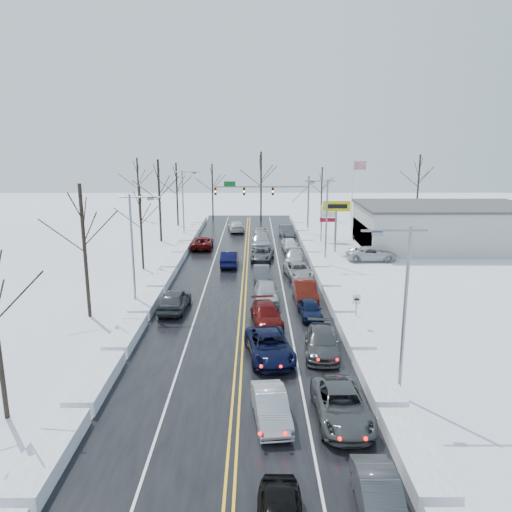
{
  "coord_description": "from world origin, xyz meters",
  "views": [
    {
      "loc": [
        0.96,
        -41.65,
        13.19
      ],
      "look_at": [
        1.09,
        3.18,
        2.5
      ],
      "focal_mm": 35.0,
      "sensor_mm": 36.0,
      "label": 1
    }
  ],
  "objects_px": {
    "flagpole": "(354,189)",
    "oncoming_car_0": "(230,266)",
    "tires_plus_sign": "(336,210)",
    "dealership_building": "(444,226)",
    "traffic_signal_mast": "(272,194)"
  },
  "relations": [
    {
      "from": "dealership_building",
      "to": "tires_plus_sign",
      "type": "bearing_deg",
      "value": -171.53
    },
    {
      "from": "flagpole",
      "to": "oncoming_car_0",
      "type": "bearing_deg",
      "value": -129.1
    },
    {
      "from": "dealership_building",
      "to": "oncoming_car_0",
      "type": "distance_m",
      "value": 27.22
    },
    {
      "from": "tires_plus_sign",
      "to": "dealership_building",
      "type": "distance_m",
      "value": 13.82
    },
    {
      "from": "flagpole",
      "to": "oncoming_car_0",
      "type": "height_order",
      "value": "flagpole"
    },
    {
      "from": "traffic_signal_mast",
      "to": "oncoming_car_0",
      "type": "xyz_separation_m",
      "value": [
        -5.12,
        -18.72,
        -5.48
      ]
    },
    {
      "from": "oncoming_car_0",
      "to": "flagpole",
      "type": "bearing_deg",
      "value": -128.72
    },
    {
      "from": "tires_plus_sign",
      "to": "oncoming_car_0",
      "type": "xyz_separation_m",
      "value": [
        -12.17,
        -6.72,
        -4.99
      ]
    },
    {
      "from": "dealership_building",
      "to": "oncoming_car_0",
      "type": "height_order",
      "value": "dealership_building"
    },
    {
      "from": "flagpole",
      "to": "oncoming_car_0",
      "type": "distance_m",
      "value": 27.36
    },
    {
      "from": "traffic_signal_mast",
      "to": "oncoming_car_0",
      "type": "height_order",
      "value": "traffic_signal_mast"
    },
    {
      "from": "flagpole",
      "to": "oncoming_car_0",
      "type": "xyz_separation_m",
      "value": [
        -16.84,
        -20.73,
        -5.93
      ]
    },
    {
      "from": "traffic_signal_mast",
      "to": "dealership_building",
      "type": "xyz_separation_m",
      "value": [
        20.53,
        -9.99,
        -2.82
      ]
    },
    {
      "from": "traffic_signal_mast",
      "to": "tires_plus_sign",
      "type": "bearing_deg",
      "value": -59.54
    },
    {
      "from": "flagpole",
      "to": "tires_plus_sign",
      "type": "bearing_deg",
      "value": -108.44
    }
  ]
}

